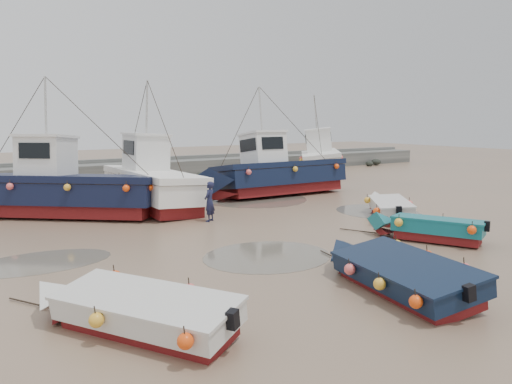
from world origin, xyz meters
TOP-DOWN VIEW (x-y plane):
  - ground at (0.00, 0.00)m, footprint 120.00×120.00m
  - seawall at (0.05, 21.99)m, footprint 60.00×4.92m
  - puddle_a at (-2.51, -0.67)m, footprint 4.24×4.24m
  - puddle_b at (6.26, 2.89)m, footprint 3.61×3.61m
  - puddle_c at (-8.77, 2.53)m, footprint 4.35×4.35m
  - puddle_d at (3.40, 9.83)m, footprint 6.10×6.10m
  - dinghy_0 at (-7.99, -3.83)m, footprint 3.78×5.72m
  - dinghy_1 at (-1.45, -5.07)m, footprint 2.82×6.36m
  - dinghy_2 at (3.53, -2.05)m, footprint 3.00×5.02m
  - dinghy_3 at (5.63, 1.62)m, footprint 4.15×5.04m
  - cabin_boat_0 at (-6.68, 10.09)m, footprint 9.71×8.35m
  - cabin_boat_1 at (-2.41, 10.06)m, footprint 3.06×10.58m
  - cabin_boat_2 at (5.03, 9.84)m, footprint 10.96×3.36m
  - cabin_boat_3 at (14.37, 16.48)m, footprint 6.95×8.47m
  - person at (-1.47, 5.24)m, footprint 0.75×0.71m

SIDE VIEW (x-z plane):
  - ground at x=0.00m, z-range 0.00..0.00m
  - person at x=-1.47m, z-range -0.86..0.86m
  - puddle_a at x=-2.51m, z-range 0.00..0.01m
  - puddle_b at x=6.26m, z-range 0.00..0.01m
  - puddle_c at x=-8.77m, z-range 0.00..0.01m
  - puddle_d at x=3.40m, z-range 0.00..0.01m
  - dinghy_1 at x=-1.45m, z-range -0.17..1.25m
  - dinghy_0 at x=-7.99m, z-range -0.17..1.26m
  - dinghy_3 at x=5.63m, z-range -0.16..1.26m
  - dinghy_2 at x=3.53m, z-range -0.15..1.27m
  - seawall at x=0.05m, z-range -0.12..1.38m
  - cabin_boat_0 at x=-6.68m, z-range -1.81..4.41m
  - cabin_boat_2 at x=5.03m, z-range -1.80..4.42m
  - cabin_boat_1 at x=-2.41m, z-range -1.79..4.43m
  - cabin_boat_3 at x=14.37m, z-range -1.75..4.47m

